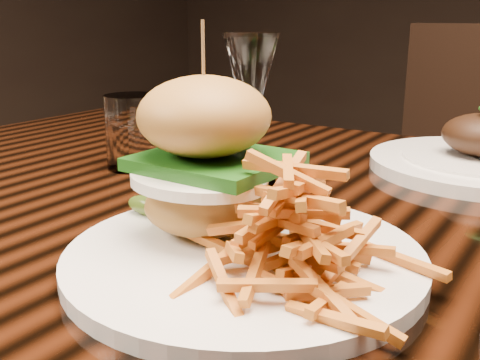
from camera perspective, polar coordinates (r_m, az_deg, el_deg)
The scene contains 5 objects.
dining_table at distance 0.70m, azimuth 10.62°, elevation -8.60°, with size 1.60×0.90×0.75m.
burger_plate at distance 0.49m, azimuth 0.27°, elevation -2.27°, with size 0.32×0.32×0.21m.
wine_glass at distance 0.73m, azimuth 1.13°, elevation 10.64°, with size 0.07×0.07×0.20m.
water_tumbler at distance 0.84m, azimuth -10.79°, elevation 4.83°, with size 0.08×0.08×0.11m, color white.
chair_far at distance 1.57m, azimuth 21.33°, elevation -0.72°, with size 0.55×0.55×0.95m.
Camera 1 is at (0.24, -0.59, 0.96)m, focal length 42.00 mm.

